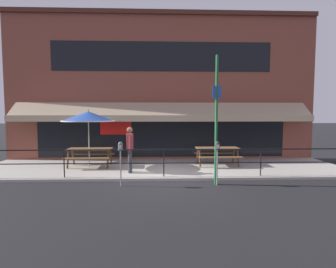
# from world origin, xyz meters

# --- Properties ---
(ground_plane) EXTENTS (120.00, 120.00, 0.00)m
(ground_plane) POSITION_xyz_m (0.00, 0.00, 0.00)
(ground_plane) COLOR black
(patio_deck) EXTENTS (15.00, 4.00, 0.10)m
(patio_deck) POSITION_xyz_m (0.00, 2.00, 0.05)
(patio_deck) COLOR #ADA89E
(patio_deck) RESTS_ON ground
(restaurant_building) EXTENTS (15.00, 1.60, 7.21)m
(restaurant_building) POSITION_xyz_m (-0.00, 4.22, 3.58)
(restaurant_building) COLOR brown
(restaurant_building) RESTS_ON ground
(patio_railing) EXTENTS (13.84, 0.04, 0.97)m
(patio_railing) POSITION_xyz_m (0.00, 0.30, 0.80)
(patio_railing) COLOR black
(patio_railing) RESTS_ON patio_deck
(picnic_table_left) EXTENTS (1.80, 1.42, 0.76)m
(picnic_table_left) POSITION_xyz_m (-3.04, 2.16, 0.71)
(picnic_table_left) COLOR brown
(picnic_table_left) RESTS_ON patio_deck
(picnic_table_centre) EXTENTS (1.80, 1.42, 0.76)m
(picnic_table_centre) POSITION_xyz_m (2.33, 2.23, 0.71)
(picnic_table_centre) COLOR brown
(picnic_table_centre) RESTS_ON patio_deck
(patio_umbrella_left) EXTENTS (2.14, 2.14, 2.38)m
(patio_umbrella_left) POSITION_xyz_m (-3.04, 2.03, 2.18)
(patio_umbrella_left) COLOR #B7B2A8
(patio_umbrella_left) RESTS_ON patio_deck
(pedestrian_walking) EXTENTS (0.30, 0.61, 1.71)m
(pedestrian_walking) POSITION_xyz_m (-1.25, 0.97, 1.06)
(pedestrian_walking) COLOR #333338
(pedestrian_walking) RESTS_ON patio_deck
(parking_meter_near) EXTENTS (0.15, 0.16, 1.42)m
(parking_meter_near) POSITION_xyz_m (-1.38, -0.56, 1.15)
(parking_meter_near) COLOR gray
(parking_meter_near) RESTS_ON ground
(parking_meter_far) EXTENTS (0.15, 0.16, 1.42)m
(parking_meter_far) POSITION_xyz_m (1.71, -0.52, 1.15)
(parking_meter_far) COLOR gray
(parking_meter_far) RESTS_ON ground
(street_sign_pole) EXTENTS (0.28, 0.09, 4.15)m
(street_sign_pole) POSITION_xyz_m (1.67, -0.45, 2.13)
(street_sign_pole) COLOR #1E6033
(street_sign_pole) RESTS_ON ground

